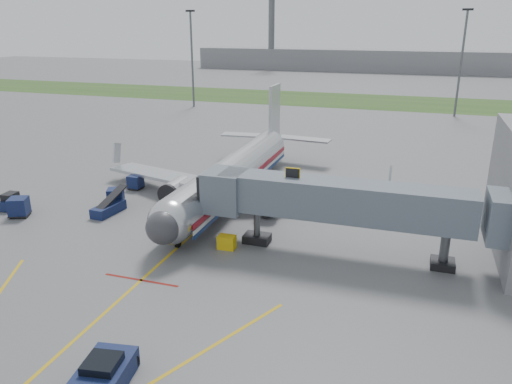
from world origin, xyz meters
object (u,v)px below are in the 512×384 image
(baggage_tug, at_px, (11,202))
(belt_loader, at_px, (109,208))
(airliner, at_px, (233,174))
(ramp_worker, at_px, (179,207))
(pushback_tug, at_px, (103,375))

(baggage_tug, distance_m, belt_loader, 10.33)
(baggage_tug, xyz_separation_m, belt_loader, (10.15, 1.90, -0.18))
(airliner, height_order, belt_loader, airliner)
(ramp_worker, bearing_deg, pushback_tug, -120.27)
(pushback_tug, height_order, baggage_tug, baggage_tug)
(ramp_worker, bearing_deg, belt_loader, 145.60)
(baggage_tug, bearing_deg, airliner, 26.88)
(pushback_tug, xyz_separation_m, ramp_worker, (-7.17, 23.00, 0.17))
(belt_loader, bearing_deg, pushback_tug, -56.82)
(airliner, distance_m, pushback_tug, 30.05)
(baggage_tug, bearing_deg, ramp_worker, 11.65)
(baggage_tug, xyz_separation_m, ramp_worker, (16.98, 3.50, 0.11))
(baggage_tug, height_order, ramp_worker, ramp_worker)
(airliner, relative_size, ramp_worker, 21.09)
(pushback_tug, relative_size, baggage_tug, 1.71)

